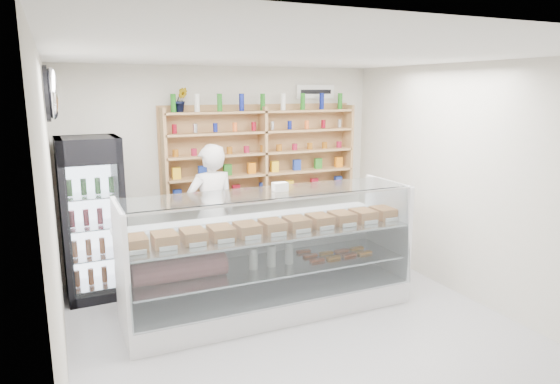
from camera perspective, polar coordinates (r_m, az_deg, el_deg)
name	(u,v)px	position (r m, az deg, el deg)	size (l,w,h in m)	color
room	(307,204)	(4.85, 3.12, -1.36)	(5.00, 5.00, 5.00)	#9E9DA2
display_counter	(269,279)	(5.74, -1.26, -9.93)	(3.23, 0.96, 1.40)	white
shop_worker	(211,213)	(6.55, -7.84, -2.43)	(0.66, 0.43, 1.81)	silver
drinks_cooler	(93,218)	(6.39, -20.61, -2.79)	(0.72, 0.70, 1.95)	black
wall_shelving	(263,153)	(7.12, -1.95, 4.45)	(2.84, 0.28, 1.33)	#A2804C
potted_plant	(181,100)	(6.71, -11.26, 10.29)	(0.17, 0.14, 0.32)	#1E6626
security_mirror	(52,94)	(5.39, -24.58, 10.19)	(0.15, 0.50, 0.50)	silver
wall_sign	(315,92)	(7.56, 4.07, 11.36)	(0.62, 0.03, 0.20)	white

